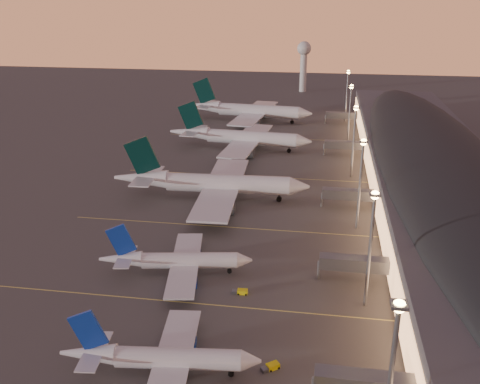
% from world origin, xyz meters
% --- Properties ---
extents(ground, '(700.00, 700.00, 0.00)m').
position_xyz_m(ground, '(0.00, 0.00, 0.00)').
color(ground, '#413E3B').
extents(airliner_narrow_south, '(34.99, 31.43, 12.49)m').
position_xyz_m(airliner_narrow_south, '(-0.16, -27.78, 3.23)').
color(airliner_narrow_south, silver).
rests_on(airliner_narrow_south, ground).
extents(airliner_narrow_north, '(35.89, 32.42, 12.84)m').
position_xyz_m(airliner_narrow_north, '(-7.04, 7.01, 3.32)').
color(airliner_narrow_north, silver).
rests_on(airliner_narrow_north, ground).
extents(airliner_wide_near, '(62.97, 57.33, 20.16)m').
position_xyz_m(airliner_wide_near, '(-9.14, 55.98, 5.19)').
color(airliner_wide_near, silver).
rests_on(airliner_wide_near, ground).
extents(airliner_wide_mid, '(61.31, 56.06, 19.61)m').
position_xyz_m(airliner_wide_mid, '(-9.40, 114.78, 5.05)').
color(airliner_wide_mid, silver).
rests_on(airliner_wide_mid, ground).
extents(airliner_wide_far, '(66.94, 61.34, 21.41)m').
position_xyz_m(airliner_wide_far, '(-13.58, 167.25, 5.51)').
color(airliner_wide_far, silver).
rests_on(airliner_wide_far, ground).
extents(terminal_building, '(56.35, 255.00, 17.46)m').
position_xyz_m(terminal_building, '(61.84, 72.47, 8.78)').
color(terminal_building, '#4A494F').
rests_on(terminal_building, ground).
extents(light_masts, '(2.20, 217.20, 25.90)m').
position_xyz_m(light_masts, '(36.00, 65.00, 17.55)').
color(light_masts, gray).
rests_on(light_masts, ground).
extents(radar_tower, '(9.00, 9.00, 32.50)m').
position_xyz_m(radar_tower, '(10.00, 260.00, 21.87)').
color(radar_tower, silver).
rests_on(radar_tower, ground).
extents(lane_markings, '(90.00, 180.36, 0.00)m').
position_xyz_m(lane_markings, '(0.00, 40.00, 0.01)').
color(lane_markings, '#D8C659').
rests_on(lane_markings, ground).
extents(baggage_tug_b, '(3.46, 3.09, 1.00)m').
position_xyz_m(baggage_tug_b, '(18.45, -23.59, 0.46)').
color(baggage_tug_b, yellow).
rests_on(baggage_tug_b, ground).
extents(baggage_tug_c, '(3.45, 1.61, 1.01)m').
position_xyz_m(baggage_tug_c, '(9.24, 0.42, 0.46)').
color(baggage_tug_c, yellow).
rests_on(baggage_tug_c, ground).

